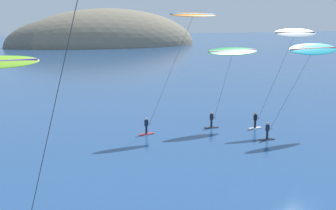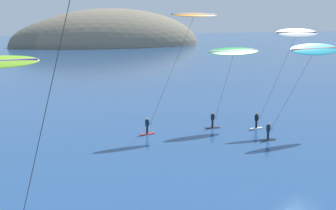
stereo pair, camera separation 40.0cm
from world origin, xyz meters
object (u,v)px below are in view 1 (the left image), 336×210
Objects in this scene: kitesurfer_cyan at (311,54)px; kitesurfer_white at (292,40)px; kitesurfer_green at (232,55)px; kitesurfer_orange at (189,25)px.

kitesurfer_white reaches higher than kitesurfer_cyan.
kitesurfer_cyan is 3.48m from kitesurfer_white.
kitesurfer_green is 6.40m from kitesurfer_white.
kitesurfer_white is (5.76, -2.31, 1.56)m from kitesurfer_green.
kitesurfer_white is (0.19, 3.28, 1.14)m from kitesurfer_cyan.
kitesurfer_cyan is 7.91m from kitesurfer_green.
kitesurfer_white is (10.59, -2.57, -1.56)m from kitesurfer_orange.
kitesurfer_green is (4.83, -0.26, -3.12)m from kitesurfer_orange.
kitesurfer_green is at bearing 158.16° from kitesurfer_white.
kitesurfer_cyan is 0.90× the size of kitesurfer_white.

